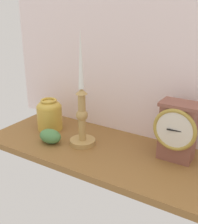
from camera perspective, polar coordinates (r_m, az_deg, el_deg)
name	(u,v)px	position (r cm, az deg, el deg)	size (l,w,h in cm)	color
ground_plane	(114,154)	(106.42, 2.95, -8.33)	(100.00, 36.00, 2.40)	brown
back_wall	(140,54)	(111.02, 8.04, 11.26)	(120.00, 2.00, 65.00)	white
mantel_clock	(177,131)	(99.84, 15.15, -3.57)	(14.44, 9.38, 20.27)	brown
candlestick_tall_left	(82,114)	(106.32, -3.37, -0.45)	(9.72, 9.72, 43.08)	tan
brass_vase_jar	(49,114)	(123.06, -9.72, -0.33)	(10.46, 10.46, 13.12)	gold
ivy_sprig	(50,136)	(112.36, -9.56, -4.71)	(9.10, 6.37, 5.40)	#4D8347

